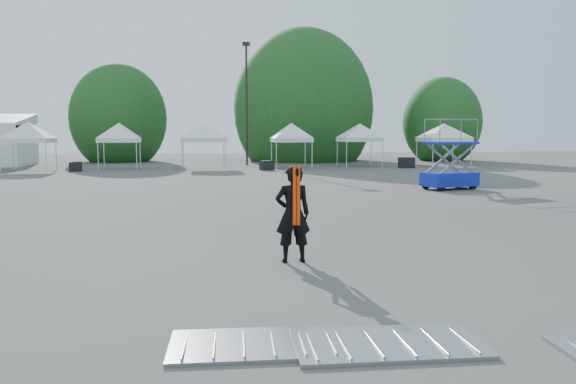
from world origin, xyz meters
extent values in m
plane|color=#474442|center=(0.00, 0.00, 0.00)|extent=(120.00, 120.00, 0.00)
cylinder|color=black|center=(3.00, 32.00, 4.75)|extent=(0.16, 0.16, 9.50)
cube|color=black|center=(3.00, 32.00, 9.65)|extent=(0.60, 0.25, 0.30)
cylinder|color=#382314|center=(-8.00, 40.00, 1.14)|extent=(0.36, 0.36, 2.27)
ellipsoid|color=#1D4717|center=(-8.00, 40.00, 3.94)|extent=(4.16, 4.16, 4.78)
cylinder|color=#382314|center=(9.00, 39.00, 1.40)|extent=(0.36, 0.36, 2.80)
ellipsoid|color=#1D4717|center=(9.00, 39.00, 4.85)|extent=(5.12, 5.12, 5.89)
cylinder|color=#382314|center=(22.00, 37.00, 1.05)|extent=(0.36, 0.36, 2.10)
ellipsoid|color=#1D4717|center=(22.00, 37.00, 3.64)|extent=(3.84, 3.84, 4.42)
cylinder|color=silver|center=(-13.72, 25.74, 1.00)|extent=(0.06, 0.06, 2.00)
cylinder|color=silver|center=(-10.89, 25.74, 1.00)|extent=(0.06, 0.06, 2.00)
cylinder|color=silver|center=(-13.72, 28.57, 1.00)|extent=(0.06, 0.06, 2.00)
cylinder|color=silver|center=(-10.89, 28.57, 1.00)|extent=(0.06, 0.06, 2.00)
cube|color=white|center=(-12.31, 27.15, 2.08)|extent=(3.03, 3.03, 0.30)
pyramid|color=white|center=(-12.31, 27.15, 3.33)|extent=(4.29, 4.29, 1.10)
cylinder|color=silver|center=(-7.79, 27.05, 1.00)|extent=(0.06, 0.06, 2.00)
cylinder|color=silver|center=(-5.20, 27.05, 1.00)|extent=(0.06, 0.06, 2.00)
cylinder|color=silver|center=(-7.79, 29.64, 1.00)|extent=(0.06, 0.06, 2.00)
cylinder|color=silver|center=(-5.20, 29.64, 1.00)|extent=(0.06, 0.06, 2.00)
cube|color=white|center=(-6.49, 28.34, 2.08)|extent=(2.80, 2.80, 0.30)
pyramid|color=white|center=(-6.49, 28.34, 3.33)|extent=(3.95, 3.95, 1.10)
cylinder|color=silver|center=(-2.04, 26.35, 1.00)|extent=(0.06, 0.06, 2.00)
cylinder|color=silver|center=(1.00, 26.35, 1.00)|extent=(0.06, 0.06, 2.00)
cylinder|color=silver|center=(-2.04, 29.39, 1.00)|extent=(0.06, 0.06, 2.00)
cylinder|color=silver|center=(1.00, 29.39, 1.00)|extent=(0.06, 0.06, 2.00)
cube|color=white|center=(-0.52, 27.87, 2.08)|extent=(3.23, 3.23, 0.30)
pyramid|color=white|center=(-0.52, 27.87, 3.33)|extent=(4.57, 4.57, 1.10)
cylinder|color=silver|center=(4.58, 26.20, 1.00)|extent=(0.06, 0.06, 2.00)
cylinder|color=silver|center=(7.18, 26.20, 1.00)|extent=(0.06, 0.06, 2.00)
cylinder|color=silver|center=(4.58, 28.80, 1.00)|extent=(0.06, 0.06, 2.00)
cylinder|color=silver|center=(7.18, 28.80, 1.00)|extent=(0.06, 0.06, 2.00)
cube|color=white|center=(5.88, 27.50, 2.08)|extent=(2.80, 2.80, 0.30)
pyramid|color=white|center=(5.88, 27.50, 3.33)|extent=(3.96, 3.96, 1.10)
cylinder|color=silver|center=(10.12, 27.58, 1.00)|extent=(0.06, 0.06, 2.00)
cylinder|color=silver|center=(12.95, 27.58, 1.00)|extent=(0.06, 0.06, 2.00)
cylinder|color=silver|center=(10.12, 30.41, 1.00)|extent=(0.06, 0.06, 2.00)
cylinder|color=silver|center=(12.95, 30.41, 1.00)|extent=(0.06, 0.06, 2.00)
cube|color=white|center=(11.54, 28.99, 2.08)|extent=(3.03, 3.03, 0.30)
pyramid|color=white|center=(11.54, 28.99, 3.33)|extent=(4.28, 4.28, 1.10)
cylinder|color=silver|center=(16.67, 26.82, 1.00)|extent=(0.06, 0.06, 2.00)
cylinder|color=silver|center=(19.82, 26.82, 1.00)|extent=(0.06, 0.06, 2.00)
cylinder|color=silver|center=(16.67, 29.97, 1.00)|extent=(0.06, 0.06, 2.00)
cylinder|color=silver|center=(19.82, 29.97, 1.00)|extent=(0.06, 0.06, 2.00)
cube|color=white|center=(18.25, 28.40, 2.08)|extent=(3.35, 3.35, 0.30)
pyramid|color=white|center=(18.25, 28.40, 3.33)|extent=(4.73, 4.73, 1.10)
imported|color=black|center=(0.77, -2.51, 0.98)|extent=(0.72, 0.49, 1.95)
cube|color=#FF3B05|center=(0.77, -2.71, 1.37)|extent=(0.16, 0.03, 1.17)
cube|color=#0C29A7|center=(10.46, 10.85, 0.47)|extent=(2.75, 1.91, 0.63)
cube|color=#0C29A7|center=(10.46, 10.85, 2.14)|extent=(2.64, 1.83, 0.10)
cylinder|color=black|center=(9.71, 10.08, 0.19)|extent=(0.40, 0.26, 0.38)
cylinder|color=black|center=(11.51, 10.61, 0.19)|extent=(0.40, 0.26, 0.38)
cylinder|color=black|center=(9.41, 11.08, 0.19)|extent=(0.40, 0.26, 0.38)
cylinder|color=black|center=(11.22, 11.61, 0.19)|extent=(0.40, 0.26, 0.38)
cube|color=#93959A|center=(-0.41, -6.88, 0.02)|extent=(2.22, 1.22, 0.05)
cube|color=#93959A|center=(1.15, -7.12, 0.03)|extent=(2.37, 1.28, 0.05)
cube|color=black|center=(-9.16, 26.30, 0.32)|extent=(0.96, 0.82, 0.65)
cube|color=black|center=(3.79, 25.45, 0.34)|extent=(1.03, 0.90, 0.68)
cube|color=black|center=(14.42, 26.37, 0.39)|extent=(1.25, 1.14, 0.79)
camera|label=1|loc=(-1.13, -13.45, 2.59)|focal=35.00mm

